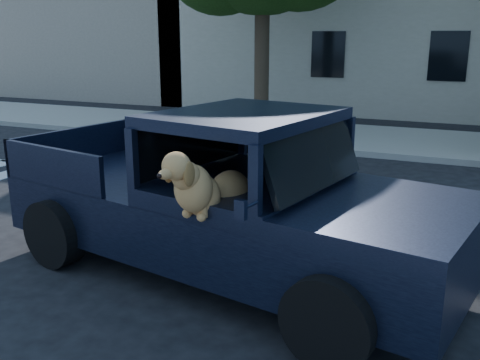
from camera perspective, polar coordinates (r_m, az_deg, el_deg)
The scene contains 5 objects.
ground at distance 6.54m, azimuth 4.11°, elevation -10.71°, with size 120.00×120.00×0.00m, color black.
far_sidewalk at distance 15.15m, azimuth 15.94°, elevation 4.01°, with size 60.00×4.00×0.15m, color gray.
lane_stripes at distance 9.41m, azimuth 22.93°, elevation -3.69°, with size 21.60×0.14×0.01m, color silver, non-canonical shape.
building_left at distance 27.84m, azimuth -14.50°, elevation 17.07°, with size 12.00×6.00×8.00m, color tan.
pickup_truck at distance 6.57m, azimuth -2.18°, elevation -4.09°, with size 5.97×3.40×2.02m.
Camera 1 is at (1.93, -5.57, 2.85)m, focal length 40.00 mm.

